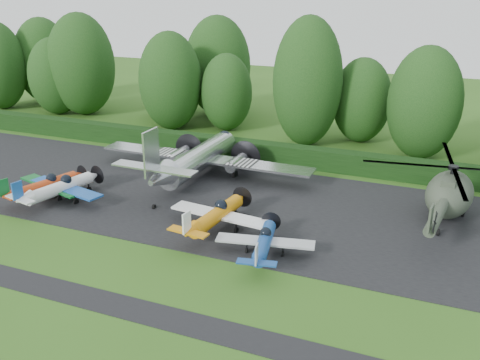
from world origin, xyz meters
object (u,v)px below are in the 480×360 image
at_px(light_plane_red, 46,185).
at_px(light_plane_orange, 217,215).
at_px(light_plane_blue, 264,242).
at_px(helicopter, 450,191).
at_px(transport_plane, 198,159).
at_px(light_plane_white, 60,188).

xyz_separation_m(light_plane_red, light_plane_orange, (15.79, -0.20, 0.09)).
relative_size(light_plane_blue, helicopter, 0.45).
relative_size(light_plane_orange, helicopter, 0.53).
relative_size(light_plane_red, light_plane_blue, 1.10).
distance_m(transport_plane, light_plane_red, 13.31).
distance_m(light_plane_white, light_plane_orange, 14.17).
bearing_deg(light_plane_red, transport_plane, 27.42).
bearing_deg(helicopter, light_plane_white, -170.63).
xyz_separation_m(light_plane_white, light_plane_blue, (18.70, -2.44, -0.18)).
xyz_separation_m(light_plane_orange, helicopter, (15.48, 8.63, 1.03)).
distance_m(light_plane_red, light_plane_white, 1.62).
relative_size(transport_plane, light_plane_red, 2.76).
bearing_deg(light_plane_white, helicopter, 2.92).
height_order(light_plane_white, helicopter, helicopter).
distance_m(light_plane_red, light_plane_blue, 20.48).
height_order(light_plane_red, light_plane_blue, light_plane_red).
relative_size(light_plane_orange, light_plane_blue, 1.19).
relative_size(transport_plane, light_plane_orange, 2.56).
relative_size(light_plane_red, light_plane_orange, 0.93).
distance_m(transport_plane, light_plane_white, 12.27).
bearing_deg(light_plane_orange, light_plane_white, 173.47).
bearing_deg(light_plane_blue, light_plane_orange, 163.97).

